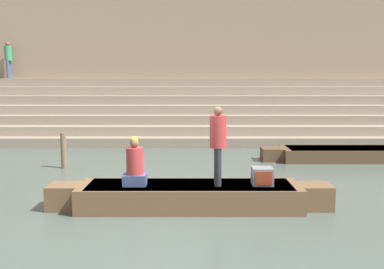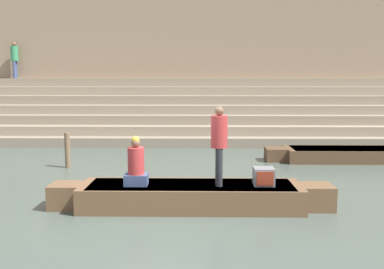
{
  "view_description": "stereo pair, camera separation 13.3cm",
  "coord_description": "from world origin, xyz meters",
  "px_view_note": "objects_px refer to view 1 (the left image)",
  "views": [
    {
      "loc": [
        0.7,
        -9.46,
        2.78
      ],
      "look_at": [
        0.65,
        0.95,
        1.41
      ],
      "focal_mm": 42.0,
      "sensor_mm": 36.0,
      "label": 1
    },
    {
      "loc": [
        0.83,
        -9.46,
        2.78
      ],
      "look_at": [
        0.65,
        0.95,
        1.41
      ],
      "focal_mm": 42.0,
      "sensor_mm": 36.0,
      "label": 2
    }
  ],
  "objects_px": {
    "person_rowing": "(137,166)",
    "person_standing": "(220,140)",
    "rowboat_main": "(192,195)",
    "tv_set": "(264,176)",
    "moored_boat_shore": "(357,154)",
    "mooring_post": "(66,151)",
    "person_on_steps": "(11,57)"
  },
  "relations": [
    {
      "from": "rowboat_main",
      "to": "tv_set",
      "type": "relative_size",
      "value": 13.96
    },
    {
      "from": "mooring_post",
      "to": "person_rowing",
      "type": "bearing_deg",
      "value": -57.46
    },
    {
      "from": "person_rowing",
      "to": "mooring_post",
      "type": "xyz_separation_m",
      "value": [
        -2.69,
        4.21,
        -0.38
      ]
    },
    {
      "from": "person_on_steps",
      "to": "person_rowing",
      "type": "bearing_deg",
      "value": 145.83
    },
    {
      "from": "mooring_post",
      "to": "person_on_steps",
      "type": "xyz_separation_m",
      "value": [
        -4.76,
        8.0,
        3.1
      ]
    },
    {
      "from": "moored_boat_shore",
      "to": "mooring_post",
      "type": "xyz_separation_m",
      "value": [
        -9.25,
        -1.25,
        0.31
      ]
    },
    {
      "from": "rowboat_main",
      "to": "mooring_post",
      "type": "height_order",
      "value": "mooring_post"
    },
    {
      "from": "person_standing",
      "to": "tv_set",
      "type": "distance_m",
      "value": 1.21
    },
    {
      "from": "rowboat_main",
      "to": "person_rowing",
      "type": "bearing_deg",
      "value": -173.96
    },
    {
      "from": "tv_set",
      "to": "person_on_steps",
      "type": "distance_m",
      "value": 16.09
    },
    {
      "from": "rowboat_main",
      "to": "tv_set",
      "type": "distance_m",
      "value": 1.58
    },
    {
      "from": "person_rowing",
      "to": "tv_set",
      "type": "relative_size",
      "value": 2.43
    },
    {
      "from": "person_rowing",
      "to": "tv_set",
      "type": "bearing_deg",
      "value": -11.79
    },
    {
      "from": "person_rowing",
      "to": "person_standing",
      "type": "bearing_deg",
      "value": -11.81
    },
    {
      "from": "tv_set",
      "to": "person_on_steps",
      "type": "xyz_separation_m",
      "value": [
        -10.1,
        12.17,
        2.94
      ]
    },
    {
      "from": "person_standing",
      "to": "person_rowing",
      "type": "relative_size",
      "value": 1.59
    },
    {
      "from": "rowboat_main",
      "to": "person_rowing",
      "type": "xyz_separation_m",
      "value": [
        -1.14,
        -0.08,
        0.65
      ]
    },
    {
      "from": "rowboat_main",
      "to": "tv_set",
      "type": "height_order",
      "value": "tv_set"
    },
    {
      "from": "person_rowing",
      "to": "mooring_post",
      "type": "bearing_deg",
      "value": 109.98
    },
    {
      "from": "rowboat_main",
      "to": "moored_boat_shore",
      "type": "xyz_separation_m",
      "value": [
        5.42,
        5.38,
        -0.05
      ]
    },
    {
      "from": "rowboat_main",
      "to": "moored_boat_shore",
      "type": "height_order",
      "value": "rowboat_main"
    },
    {
      "from": "person_on_steps",
      "to": "person_standing",
      "type": "bearing_deg",
      "value": 151.41
    },
    {
      "from": "mooring_post",
      "to": "person_on_steps",
      "type": "bearing_deg",
      "value": 120.74
    },
    {
      "from": "moored_boat_shore",
      "to": "person_rowing",
      "type": "bearing_deg",
      "value": -138.41
    },
    {
      "from": "person_rowing",
      "to": "tv_set",
      "type": "distance_m",
      "value": 2.67
    },
    {
      "from": "person_on_steps",
      "to": "moored_boat_shore",
      "type": "bearing_deg",
      "value": 178.74
    },
    {
      "from": "moored_boat_shore",
      "to": "rowboat_main",
      "type": "bearing_deg",
      "value": -133.37
    },
    {
      "from": "person_rowing",
      "to": "person_on_steps",
      "type": "xyz_separation_m",
      "value": [
        -7.44,
        12.21,
        2.71
      ]
    },
    {
      "from": "person_standing",
      "to": "person_rowing",
      "type": "xyz_separation_m",
      "value": [
        -1.72,
        -0.02,
        -0.54
      ]
    },
    {
      "from": "mooring_post",
      "to": "person_on_steps",
      "type": "relative_size",
      "value": 0.63
    },
    {
      "from": "tv_set",
      "to": "person_rowing",
      "type": "bearing_deg",
      "value": 179.55
    },
    {
      "from": "person_standing",
      "to": "person_on_steps",
      "type": "bearing_deg",
      "value": 114.91
    }
  ]
}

